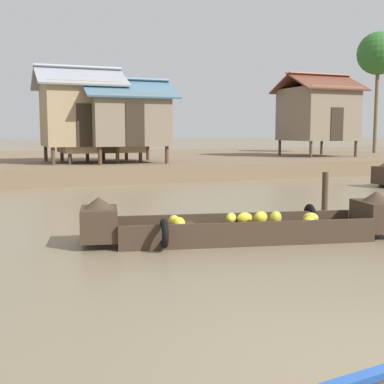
# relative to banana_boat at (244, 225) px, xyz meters

# --- Properties ---
(ground_plane) EXTENTS (300.00, 300.00, 0.00)m
(ground_plane) POSITION_rel_banana_boat_xyz_m (-1.30, 4.08, -0.29)
(ground_plane) COLOR #7A6B51
(riverbank_strip) EXTENTS (160.00, 20.00, 0.71)m
(riverbank_strip) POSITION_rel_banana_boat_xyz_m (-1.30, 20.95, 0.06)
(riverbank_strip) COLOR #756047
(riverbank_strip) RESTS_ON ground
(banana_boat) EXTENTS (6.16, 2.23, 0.90)m
(banana_boat) POSITION_rel_banana_boat_xyz_m (0.00, 0.00, 0.00)
(banana_boat) COLOR #3D2D21
(banana_boat) RESTS_ON ground
(stilt_house_left) EXTENTS (3.82, 3.76, 4.27)m
(stilt_house_left) POSITION_rel_banana_boat_xyz_m (-0.62, 14.64, 2.60)
(stilt_house_left) COLOR #4C3826
(stilt_house_left) RESTS_ON riverbank_strip
(stilt_house_mid_left) EXTENTS (4.20, 3.38, 3.51)m
(stilt_house_mid_left) POSITION_rel_banana_boat_xyz_m (0.30, 14.71, 2.15)
(stilt_house_mid_left) COLOR #4C3826
(stilt_house_mid_left) RESTS_ON riverbank_strip
(stilt_house_mid_right) EXTENTS (4.03, 3.74, 3.76)m
(stilt_house_mid_right) POSITION_rel_banana_boat_xyz_m (1.29, 13.91, 2.36)
(stilt_house_mid_right) COLOR #4C3826
(stilt_house_mid_right) RESTS_ON riverbank_strip
(stilt_house_right) EXTENTS (4.08, 4.03, 4.68)m
(stilt_house_right) POSITION_rel_banana_boat_xyz_m (13.10, 16.08, 2.85)
(stilt_house_right) COLOR #4C3826
(stilt_house_right) RESTS_ON riverbank_strip
(palm_tree_near) EXTENTS (2.72, 2.72, 7.80)m
(palm_tree_near) POSITION_rel_banana_boat_xyz_m (19.26, 18.31, 6.79)
(palm_tree_near) COLOR brown
(palm_tree_near) RESTS_ON riverbank_strip
(mooring_post) EXTENTS (0.14, 0.14, 1.14)m
(mooring_post) POSITION_rel_banana_boat_xyz_m (2.78, 1.25, 0.28)
(mooring_post) COLOR #423323
(mooring_post) RESTS_ON ground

